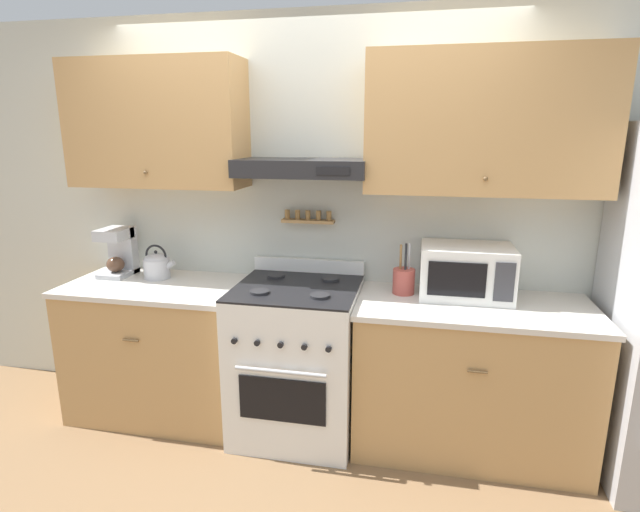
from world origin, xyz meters
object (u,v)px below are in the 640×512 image
tea_kettle (157,265)px  utensil_crock (404,280)px  stove_range (297,359)px  coffee_maker (119,251)px  microwave (466,271)px

tea_kettle → utensil_crock: 1.61m
stove_range → coffee_maker: bearing=172.1°
stove_range → utensil_crock: utensil_crock is taller
microwave → utensil_crock: size_ratio=1.71×
coffee_maker → microwave: size_ratio=0.62×
coffee_maker → microwave: coffee_maker is taller
stove_range → utensil_crock: bearing=13.1°
tea_kettle → microwave: 1.96m
tea_kettle → utensil_crock: (1.61, 0.00, -0.01)m
tea_kettle → microwave: bearing=0.5°
coffee_maker → microwave: 2.25m
coffee_maker → utensil_crock: bearing=-1.0°
coffee_maker → stove_range: bearing=-7.9°
coffee_maker → utensil_crock: (1.90, -0.03, -0.08)m
tea_kettle → coffee_maker: size_ratio=0.71×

